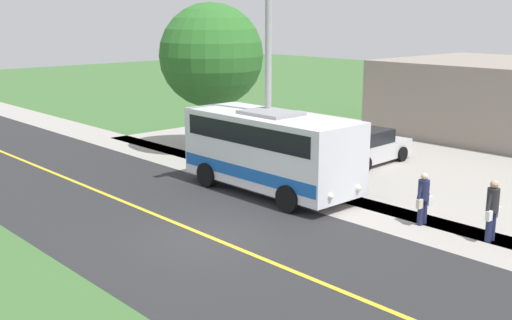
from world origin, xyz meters
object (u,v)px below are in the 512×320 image
at_px(pedestrian_with_bags, 492,208).
at_px(tree_curbside, 211,56).
at_px(pedestrian_waiting, 423,197).
at_px(street_light_pole, 266,67).
at_px(shuttle_bus_front, 271,148).
at_px(parked_car_near, 366,147).

height_order(pedestrian_with_bags, tree_curbside, tree_curbside).
relative_size(pedestrian_waiting, street_light_pole, 0.20).
distance_m(shuttle_bus_front, pedestrian_waiting, 5.82).
bearing_deg(tree_curbside, parked_car_near, 116.43).
distance_m(street_light_pole, parked_car_near, 6.82).
distance_m(pedestrian_with_bags, parked_car_near, 9.60).
height_order(pedestrian_with_bags, street_light_pole, street_light_pole).
relative_size(street_light_pole, tree_curbside, 1.18).
bearing_deg(pedestrian_with_bags, street_light_pole, -85.03).
height_order(pedestrian_waiting, tree_curbside, tree_curbside).
bearing_deg(street_light_pole, pedestrian_with_bags, 94.97).
height_order(parked_car_near, tree_curbside, tree_curbside).
xyz_separation_m(street_light_pole, parked_car_near, (-5.72, 0.20, -3.70)).
bearing_deg(pedestrian_waiting, pedestrian_with_bags, 94.58).
xyz_separation_m(shuttle_bus_front, tree_curbside, (-2.84, -6.84, 2.79)).
bearing_deg(shuttle_bus_front, pedestrian_waiting, 98.81).
relative_size(shuttle_bus_front, pedestrian_with_bags, 3.88).
distance_m(shuttle_bus_front, pedestrian_with_bags, 7.89).
distance_m(pedestrian_with_bags, tree_curbside, 15.14).
xyz_separation_m(shuttle_bus_front, street_light_pole, (-0.32, -0.61, 2.78)).
bearing_deg(pedestrian_waiting, parked_car_near, -130.21).
relative_size(parked_car_near, tree_curbside, 0.66).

